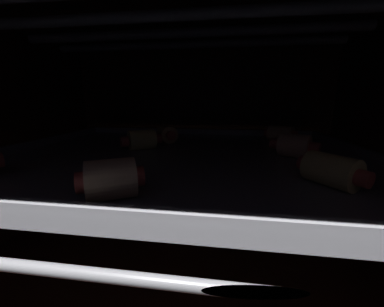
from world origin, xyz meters
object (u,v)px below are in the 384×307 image
pig_in_blanket_mid_0 (167,134)px  pig_in_blanket_mid_5 (142,140)px  pig_in_blanket_mid_2 (331,170)px  pig_in_blanket_mid_4 (294,146)px  pig_in_blanket_mid_3 (111,179)px  pig_in_blanket_mid_1 (280,134)px  baking_tray_mid (182,155)px  heating_element (181,25)px  oven_rack_mid (182,161)px

pig_in_blanket_mid_0 → pig_in_blanket_mid_5: (-2.09, -6.64, 0.03)cm
pig_in_blanket_mid_2 → pig_in_blanket_mid_4: size_ratio=0.95×
pig_in_blanket_mid_3 → pig_in_blanket_mid_4: 22.86cm
pig_in_blanket_mid_1 → pig_in_blanket_mid_4: (-0.85, -11.16, 0.10)cm
pig_in_blanket_mid_1 → pig_in_blanket_mid_5: bearing=-156.5°
baking_tray_mid → pig_in_blanket_mid_5: size_ratio=8.60×
heating_element → pig_in_blanket_mid_1: bearing=36.0°
pig_in_blanket_mid_3 → pig_in_blanket_mid_5: 17.37cm
pig_in_blanket_mid_1 → pig_in_blanket_mid_2: 21.34cm
heating_element → oven_rack_mid: size_ratio=0.84×
pig_in_blanket_mid_3 → baking_tray_mid: bearing=80.8°
oven_rack_mid → baking_tray_mid: size_ratio=1.16×
baking_tray_mid → pig_in_blanket_mid_3: bearing=-99.2°
oven_rack_mid → pig_in_blanket_mid_0: (-4.21, 8.40, 2.48)cm
heating_element → pig_in_blanket_mid_3: heating_element is taller
baking_tray_mid → pig_in_blanket_mid_4: 14.67cm
pig_in_blanket_mid_0 → pig_in_blanket_mid_3: 23.65cm
baking_tray_mid → pig_in_blanket_mid_3: size_ratio=9.86×
pig_in_blanket_mid_1 → pig_in_blanket_mid_2: bearing=-91.9°
pig_in_blanket_mid_4 → pig_in_blanket_mid_1: bearing=85.6°
pig_in_blanket_mid_0 → pig_in_blanket_mid_2: bearing=-44.3°
baking_tray_mid → pig_in_blanket_mid_2: 17.94cm
oven_rack_mid → pig_in_blanket_mid_5: 7.00cm
pig_in_blanket_mid_1 → oven_rack_mid: bearing=-144.0°
pig_in_blanket_mid_1 → pig_in_blanket_mid_5: 23.69cm
pig_in_blanket_mid_0 → pig_in_blanket_mid_3: pig_in_blanket_mid_3 is taller
heating_element → pig_in_blanket_mid_2: (14.73, -10.11, -14.69)cm
pig_in_blanket_mid_0 → pig_in_blanket_mid_4: 20.54cm
oven_rack_mid → pig_in_blanket_mid_2: size_ratio=10.06×
baking_tray_mid → pig_in_blanket_mid_4: bearing=0.2°
pig_in_blanket_mid_4 → pig_in_blanket_mid_5: bearing=175.3°
pig_in_blanket_mid_0 → pig_in_blanket_mid_4: pig_in_blanket_mid_4 is taller
pig_in_blanket_mid_1 → pig_in_blanket_mid_3: size_ratio=1.11×
oven_rack_mid → pig_in_blanket_mid_0: bearing=116.6°
baking_tray_mid → pig_in_blanket_mid_5: bearing=164.4°
pig_in_blanket_mid_0 → pig_in_blanket_mid_3: bearing=-85.8°
pig_in_blanket_mid_2 → pig_in_blanket_mid_5: 24.15cm
pig_in_blanket_mid_0 → pig_in_blanket_mid_1: (19.63, 2.82, -0.03)cm
oven_rack_mid → pig_in_blanket_mid_1: (15.42, 11.22, 2.45)cm
heating_element → pig_in_blanket_mid_3: size_ratio=9.58×
baking_tray_mid → pig_in_blanket_mid_3: 15.49cm
oven_rack_mid → pig_in_blanket_mid_2: pig_in_blanket_mid_2 is taller
pig_in_blanket_mid_2 → pig_in_blanket_mid_3: (-17.19, -5.07, 0.14)cm
heating_element → pig_in_blanket_mid_3: bearing=-99.2°
heating_element → pig_in_blanket_mid_1: heating_element is taller
oven_rack_mid → baking_tray_mid: baking_tray_mid is taller
oven_rack_mid → baking_tray_mid: bearing=90.0°
pig_in_blanket_mid_3 → pig_in_blanket_mid_5: (-3.83, 16.95, -0.05)cm
pig_in_blanket_mid_1 → pig_in_blanket_mid_3: 31.89cm
pig_in_blanket_mid_5 → pig_in_blanket_mid_4: bearing=-4.7°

